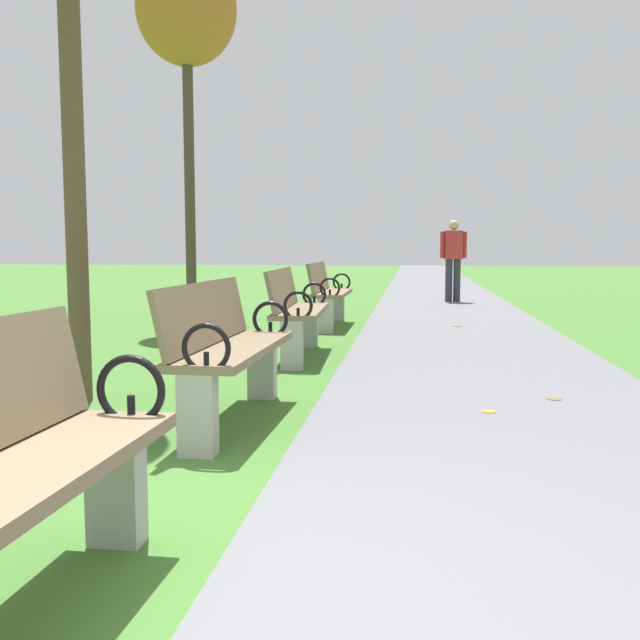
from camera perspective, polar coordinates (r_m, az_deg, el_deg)
paved_walkway at (r=19.78m, az=9.15°, el=2.60°), size 2.54×44.00×0.02m
park_bench_2 at (r=4.58m, az=-7.45°, el=-2.17°), size 0.51×1.61×0.90m
park_bench_3 at (r=7.24m, az=-1.93°, el=0.83°), size 0.54×1.62×0.90m
park_bench_4 at (r=9.98m, az=0.65°, el=2.22°), size 0.47×1.60×0.90m
tree_2 at (r=10.51m, az=-10.58°, el=22.81°), size 1.34×1.34×5.00m
pedestrian_walking at (r=14.49m, az=10.56°, el=5.02°), size 0.53×0.26×1.62m
scattered_leaves at (r=6.23m, az=-1.53°, el=-4.41°), size 4.86×12.87×0.02m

